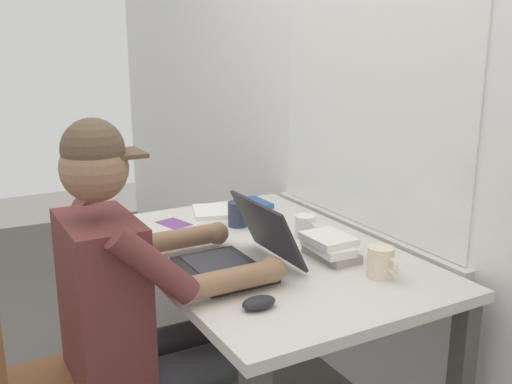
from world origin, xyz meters
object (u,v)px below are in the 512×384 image
object	(u,v)px
computer_mouse	(259,303)
landscape_photo_print	(174,223)
coffee_mug_spare	(381,262)
book_stack_main	(329,247)
desk	(265,274)
seated_person	(138,300)
coffee_mug_white	(306,227)
coffee_mug_dark	(238,214)
book_stack_side	(252,206)
laptop	(241,253)

from	to	relation	value
computer_mouse	landscape_photo_print	size ratio (longest dim) A/B	0.77
coffee_mug_spare	book_stack_main	distance (m)	0.21
desk	coffee_mug_spare	world-z (taller)	coffee_mug_spare
seated_person	computer_mouse	xyz separation A→B (m)	(0.31, 0.24, 0.06)
coffee_mug_white	landscape_photo_print	bearing A→B (deg)	-137.72
coffee_mug_white	coffee_mug_dark	distance (m)	0.29
desk	book_stack_side	distance (m)	0.48
computer_mouse	coffee_mug_white	distance (m)	0.61
laptop	coffee_mug_spare	bearing A→B (deg)	51.69
coffee_mug_spare	seated_person	bearing A→B (deg)	-113.80
coffee_mug_white	book_stack_side	world-z (taller)	coffee_mug_white
book_stack_main	computer_mouse	bearing A→B (deg)	-61.28
coffee_mug_dark	book_stack_side	xyz separation A→B (m)	(-0.15, 0.15, -0.03)
coffee_mug_white	seated_person	bearing A→B (deg)	-80.23
laptop	coffee_mug_spare	distance (m)	0.44
laptop	landscape_photo_print	distance (m)	0.55
computer_mouse	coffee_mug_white	world-z (taller)	coffee_mug_white
book_stack_main	landscape_photo_print	distance (m)	0.69
coffee_mug_dark	desk	bearing A→B (deg)	-7.87
coffee_mug_white	coffee_mug_dark	xyz separation A→B (m)	(-0.25, -0.15, 0.01)
desk	coffee_mug_white	bearing A→B (deg)	99.34
desk	laptop	bearing A→B (deg)	-53.88
book_stack_main	seated_person	bearing A→B (deg)	-98.37
seated_person	book_stack_main	distance (m)	0.65
laptop	coffee_mug_spare	xyz separation A→B (m)	(0.27, 0.35, -0.00)
book_stack_main	laptop	bearing A→B (deg)	-102.46
book_stack_main	coffee_mug_white	bearing A→B (deg)	167.80
book_stack_main	coffee_mug_dark	bearing A→B (deg)	-166.83
desk	book_stack_side	size ratio (longest dim) A/B	7.06
coffee_mug_white	landscape_photo_print	world-z (taller)	coffee_mug_white
laptop	coffee_mug_dark	world-z (taller)	laptop
desk	computer_mouse	size ratio (longest dim) A/B	12.67
coffee_mug_dark	book_stack_main	world-z (taller)	coffee_mug_dark
laptop	coffee_mug_spare	size ratio (longest dim) A/B	2.75
computer_mouse	book_stack_side	xyz separation A→B (m)	(-0.82, 0.43, 0.00)
coffee_mug_dark	book_stack_main	size ratio (longest dim) A/B	0.57
desk	computer_mouse	xyz separation A→B (m)	(0.39, -0.25, 0.11)
landscape_photo_print	coffee_mug_spare	bearing A→B (deg)	8.78
desk	seated_person	xyz separation A→B (m)	(0.09, -0.49, 0.05)
desk	coffee_mug_white	xyz separation A→B (m)	(-0.03, 0.19, 0.14)
desk	book_stack_side	world-z (taller)	book_stack_side
computer_mouse	book_stack_main	bearing A→B (deg)	118.72
landscape_photo_print	laptop	bearing A→B (deg)	-13.39
computer_mouse	book_stack_main	size ratio (longest dim) A/B	0.50
desk	seated_person	world-z (taller)	seated_person
coffee_mug_spare	coffee_mug_white	bearing A→B (deg)	179.95
seated_person	coffee_mug_white	xyz separation A→B (m)	(-0.12, 0.68, 0.09)
computer_mouse	book_stack_side	world-z (taller)	book_stack_side
desk	landscape_photo_print	bearing A→B (deg)	-158.28
laptop	coffee_mug_white	distance (m)	0.37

